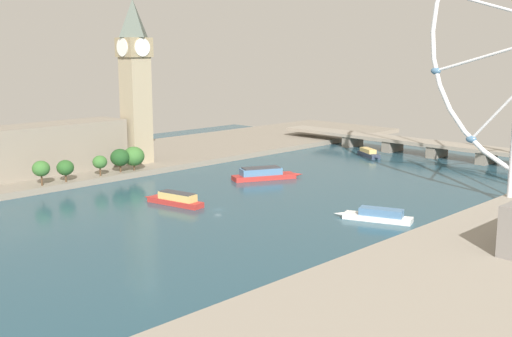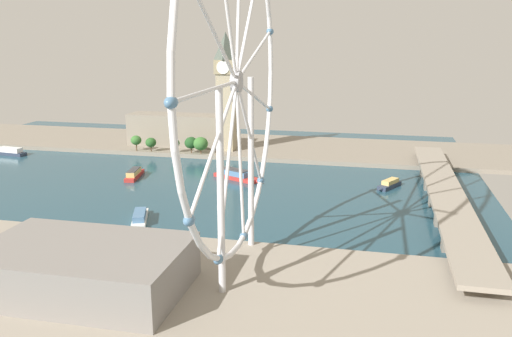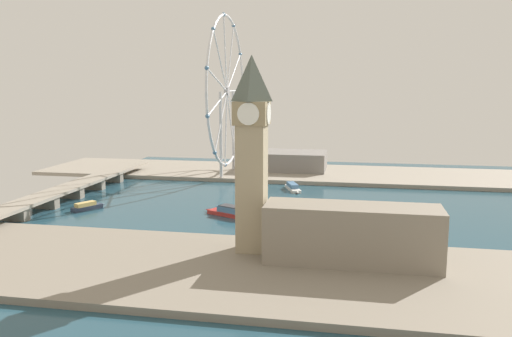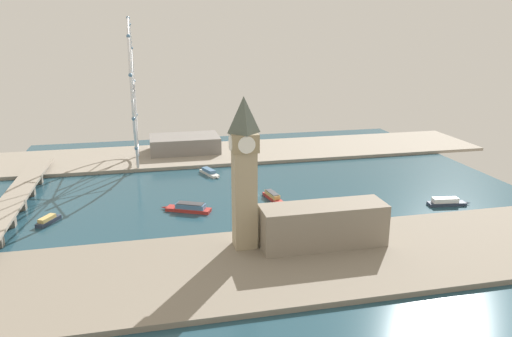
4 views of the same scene
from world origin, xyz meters
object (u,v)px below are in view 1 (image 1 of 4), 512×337
(river_bridge, at_px, (437,146))
(tour_boat_1, at_px, (175,199))
(tour_boat_2, at_px, (378,215))
(clock_tower, at_px, (135,79))
(tour_boat_4, at_px, (369,153))
(tour_boat_0, at_px, (263,174))
(parliament_block, at_px, (54,148))

(river_bridge, bearing_deg, tour_boat_1, -95.82)
(tour_boat_2, bearing_deg, clock_tower, -20.32)
(clock_tower, xyz_separation_m, tour_boat_1, (80.26, -38.07, -45.84))
(tour_boat_4, bearing_deg, tour_boat_0, -60.62)
(tour_boat_1, height_order, tour_boat_2, tour_boat_1)
(parliament_block, xyz_separation_m, tour_boat_4, (77.82, 163.38, -13.21))
(parliament_block, relative_size, tour_boat_2, 2.43)
(river_bridge, height_order, tour_boat_1, river_bridge)
(clock_tower, distance_m, tour_boat_2, 161.93)
(tour_boat_1, bearing_deg, river_bridge, -105.88)
(tour_boat_1, distance_m, tour_boat_4, 157.32)
(clock_tower, relative_size, parliament_block, 1.19)
(tour_boat_0, bearing_deg, river_bridge, 12.23)
(parliament_block, height_order, tour_boat_2, parliament_block)
(parliament_block, bearing_deg, tour_boat_1, 4.15)
(parliament_block, distance_m, tour_boat_0, 106.40)
(tour_boat_1, bearing_deg, tour_boat_2, -163.04)
(parliament_block, distance_m, river_bridge, 219.58)
(parliament_block, bearing_deg, clock_tower, 79.22)
(parliament_block, bearing_deg, tour_boat_0, 41.87)
(parliament_block, distance_m, tour_boat_4, 181.45)
(clock_tower, relative_size, tour_boat_0, 2.43)
(river_bridge, bearing_deg, tour_boat_2, -69.05)
(tour_boat_1, bearing_deg, tour_boat_0, -91.13)
(clock_tower, distance_m, tour_boat_4, 145.13)
(tour_boat_1, xyz_separation_m, tour_boat_4, (-10.91, 156.95, -0.24))
(tour_boat_2, distance_m, tour_boat_4, 146.53)
(tour_boat_1, xyz_separation_m, tour_boat_2, (74.97, 38.22, -0.28))
(clock_tower, relative_size, tour_boat_2, 2.89)
(river_bridge, height_order, tour_boat_2, river_bridge)
(tour_boat_0, height_order, tour_boat_1, tour_boat_0)
(river_bridge, xyz_separation_m, tour_boat_4, (-29.76, -27.84, -4.52))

